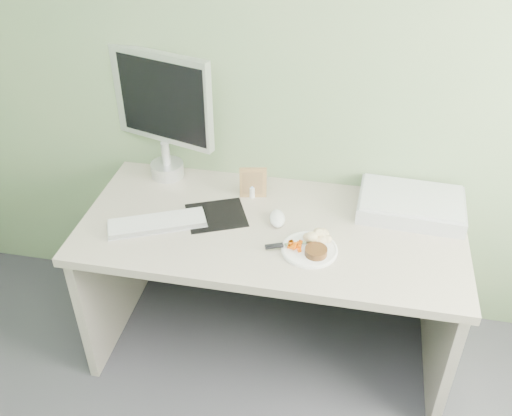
% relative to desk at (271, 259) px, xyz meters
% --- Properties ---
extents(wall_back, '(3.50, 0.00, 3.50)m').
position_rel_desk_xyz_m(wall_back, '(0.00, 0.38, 0.80)').
color(wall_back, gray).
rests_on(wall_back, floor).
extents(desk, '(1.60, 0.75, 0.73)m').
position_rel_desk_xyz_m(desk, '(0.00, 0.00, 0.00)').
color(desk, '#B7AD9A').
rests_on(desk, floor).
extents(plate, '(0.22, 0.22, 0.01)m').
position_rel_desk_xyz_m(plate, '(0.18, -0.13, 0.19)').
color(plate, white).
rests_on(plate, desk).
extents(steak, '(0.10, 0.10, 0.03)m').
position_rel_desk_xyz_m(steak, '(0.20, -0.16, 0.21)').
color(steak, black).
rests_on(steak, plate).
extents(potato_pile, '(0.10, 0.08, 0.05)m').
position_rel_desk_xyz_m(potato_pile, '(0.20, -0.08, 0.22)').
color(potato_pile, tan).
rests_on(potato_pile, plate).
extents(carrot_heap, '(0.06, 0.05, 0.03)m').
position_rel_desk_xyz_m(carrot_heap, '(0.11, -0.14, 0.21)').
color(carrot_heap, '#DC5204').
rests_on(carrot_heap, plate).
extents(steak_knife, '(0.18, 0.09, 0.01)m').
position_rel_desk_xyz_m(steak_knife, '(0.07, -0.15, 0.21)').
color(steak_knife, silver).
rests_on(steak_knife, plate).
extents(mousepad, '(0.31, 0.30, 0.00)m').
position_rel_desk_xyz_m(mousepad, '(-0.24, 0.03, 0.18)').
color(mousepad, black).
rests_on(mousepad, desk).
extents(keyboard, '(0.41, 0.27, 0.02)m').
position_rel_desk_xyz_m(keyboard, '(-0.47, -0.09, 0.20)').
color(keyboard, white).
rests_on(keyboard, desk).
extents(computer_mouse, '(0.09, 0.13, 0.04)m').
position_rel_desk_xyz_m(computer_mouse, '(0.02, 0.03, 0.20)').
color(computer_mouse, white).
rests_on(computer_mouse, desk).
extents(photo_frame, '(0.12, 0.04, 0.15)m').
position_rel_desk_xyz_m(photo_frame, '(-0.12, 0.20, 0.26)').
color(photo_frame, olive).
rests_on(photo_frame, desk).
extents(eyedrop_bottle, '(0.02, 0.02, 0.07)m').
position_rel_desk_xyz_m(eyedrop_bottle, '(-0.12, 0.19, 0.21)').
color(eyedrop_bottle, white).
rests_on(eyedrop_bottle, desk).
extents(scanner, '(0.46, 0.32, 0.07)m').
position_rel_desk_xyz_m(scanner, '(0.57, 0.22, 0.22)').
color(scanner, '#B8B9BF').
rests_on(scanner, desk).
extents(monitor, '(0.49, 0.20, 0.59)m').
position_rel_desk_xyz_m(monitor, '(-0.55, 0.32, 0.52)').
color(monitor, silver).
rests_on(monitor, desk).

